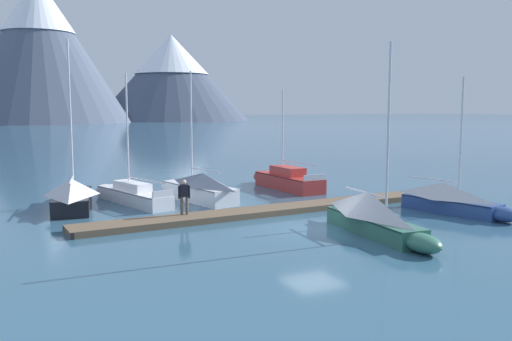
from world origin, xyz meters
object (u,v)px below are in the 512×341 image
at_px(person_on_dock, 184,195).
at_px(sailboat_second_berth, 130,194).
at_px(sailboat_mid_dock_starboard, 375,215).
at_px(sailboat_nearest_berth, 73,194).
at_px(sailboat_far_berth, 285,179).
at_px(sailboat_outer_slip, 453,199).
at_px(sailboat_mid_dock_port, 198,187).

bearing_deg(person_on_dock, sailboat_second_berth, 101.90).
bearing_deg(sailboat_mid_dock_starboard, sailboat_second_berth, 122.08).
relative_size(sailboat_nearest_berth, sailboat_far_berth, 1.24).
bearing_deg(sailboat_far_berth, sailboat_outer_slip, -72.81).
xyz_separation_m(sailboat_outer_slip, person_on_dock, (-12.95, 4.28, 0.51)).
bearing_deg(person_on_dock, sailboat_outer_slip, -18.28).
bearing_deg(sailboat_mid_dock_port, sailboat_outer_slip, -42.00).
distance_m(sailboat_nearest_berth, person_on_dock, 7.22).
relative_size(sailboat_second_berth, sailboat_far_berth, 1.04).
distance_m(sailboat_nearest_berth, sailboat_far_berth, 13.92).
bearing_deg(sailboat_mid_dock_port, person_on_dock, -115.96).
relative_size(sailboat_second_berth, sailboat_mid_dock_port, 1.01).
relative_size(sailboat_mid_dock_port, person_on_dock, 4.45).
xyz_separation_m(sailboat_second_berth, sailboat_mid_dock_port, (3.78, -0.95, 0.29)).
bearing_deg(sailboat_far_berth, sailboat_mid_dock_port, -163.72).
xyz_separation_m(sailboat_second_berth, person_on_dock, (1.28, -6.08, 0.75)).
xyz_separation_m(sailboat_mid_dock_port, sailboat_mid_dock_starboard, (3.95, -11.39, 0.04)).
bearing_deg(sailboat_outer_slip, sailboat_mid_dock_port, 138.00).
height_order(sailboat_nearest_berth, sailboat_outer_slip, sailboat_nearest_berth).
bearing_deg(person_on_dock, sailboat_nearest_berth, 127.85).
bearing_deg(sailboat_far_berth, person_on_dock, -142.77).
xyz_separation_m(sailboat_far_berth, sailboat_outer_slip, (3.54, -11.43, 0.15)).
height_order(sailboat_second_berth, sailboat_mid_dock_starboard, sailboat_mid_dock_starboard).
relative_size(sailboat_second_berth, sailboat_outer_slip, 1.10).
xyz_separation_m(sailboat_second_berth, sailboat_far_berth, (10.69, 1.07, 0.09)).
bearing_deg(sailboat_far_berth, sailboat_mid_dock_starboard, -102.45).
bearing_deg(sailboat_outer_slip, sailboat_second_berth, 143.95).
relative_size(sailboat_mid_dock_starboard, sailboat_outer_slip, 1.16).
xyz_separation_m(sailboat_mid_dock_port, person_on_dock, (-2.50, -5.13, 0.46)).
xyz_separation_m(sailboat_nearest_berth, sailboat_second_berth, (3.14, 0.39, -0.28)).
bearing_deg(sailboat_mid_dock_port, sailboat_nearest_berth, 175.38).
bearing_deg(sailboat_far_berth, sailboat_second_berth, -174.26).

